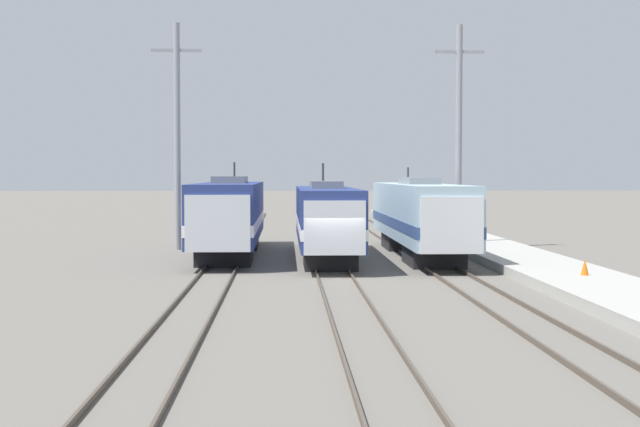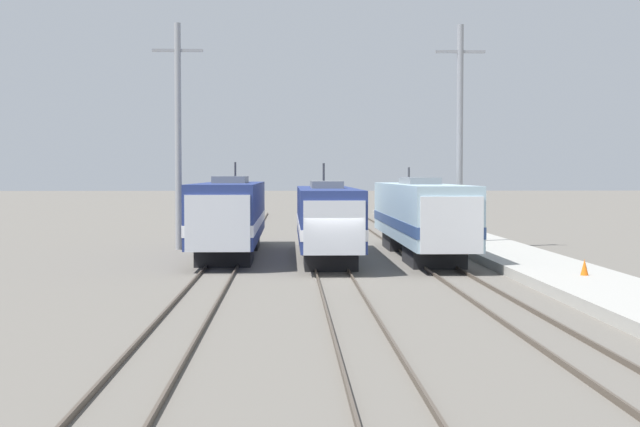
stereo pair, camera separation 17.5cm
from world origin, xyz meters
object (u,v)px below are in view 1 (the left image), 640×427
object	(u,v)px
locomotive_far_right	(420,216)
traffic_cone	(585,267)
locomotive_far_left	(230,215)
catenary_tower_right	(459,134)
locomotive_center	(326,219)
catenary_tower_left	(177,133)

from	to	relation	value
locomotive_far_right	traffic_cone	size ratio (longest dim) A/B	30.06
locomotive_far_left	locomotive_far_right	world-z (taller)	locomotive_far_left
locomotive_far_right	catenary_tower_right	world-z (taller)	catenary_tower_right
locomotive_far_right	locomotive_far_left	bearing A→B (deg)	175.97
locomotive_center	locomotive_far_right	bearing A→B (deg)	19.20
catenary_tower_left	locomotive_far_right	bearing A→B (deg)	-20.92
catenary_tower_right	catenary_tower_left	bearing A→B (deg)	180.00
locomotive_far_right	catenary_tower_right	bearing A→B (deg)	59.28
locomotive_far_left	locomotive_far_right	distance (m)	9.95
locomotive_far_left	locomotive_far_right	bearing A→B (deg)	-4.03
catenary_tower_left	locomotive_far_left	bearing A→B (deg)	-53.29
catenary_tower_right	locomotive_far_right	bearing A→B (deg)	-120.72
locomotive_far_left	traffic_cone	distance (m)	19.49
locomotive_center	catenary_tower_left	size ratio (longest dim) A/B	1.26
locomotive_far_left	catenary_tower_right	distance (m)	14.33
locomotive_far_left	catenary_tower_right	size ratio (longest dim) A/B	1.38
locomotive_center	locomotive_far_left	bearing A→B (deg)	153.93
catenary_tower_left	traffic_cone	world-z (taller)	catenary_tower_left
locomotive_center	locomotive_far_right	xyz separation A→B (m)	(4.96, 1.73, 0.09)
catenary_tower_left	catenary_tower_right	xyz separation A→B (m)	(16.14, 0.00, 0.00)
catenary_tower_left	traffic_cone	size ratio (longest dim) A/B	20.50
locomotive_center	locomotive_far_right	world-z (taller)	locomotive_center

